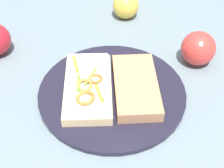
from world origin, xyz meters
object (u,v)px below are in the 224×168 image
(plate, at_px, (112,93))
(bread_slice_side, at_px, (136,86))
(apple_0, at_px, (126,6))
(apple_1, at_px, (198,48))
(sandwich, at_px, (88,86))

(plate, height_order, bread_slice_side, bread_slice_side)
(apple_0, distance_m, apple_1, 0.24)
(sandwich, relative_size, bread_slice_side, 1.17)
(sandwich, distance_m, bread_slice_side, 0.10)
(bread_slice_side, xyz_separation_m, apple_1, (-0.18, 0.01, 0.02))
(bread_slice_side, height_order, apple_0, apple_0)
(plate, relative_size, sandwich, 1.50)
(plate, relative_size, apple_0, 4.45)
(plate, distance_m, bread_slice_side, 0.05)
(plate, relative_size, bread_slice_side, 1.75)
(sandwich, bearing_deg, plate, -88.65)
(plate, height_order, apple_0, apple_0)
(apple_0, relative_size, apple_1, 0.88)
(sandwich, height_order, apple_1, apple_1)
(bread_slice_side, xyz_separation_m, apple_0, (-0.18, -0.24, 0.01))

